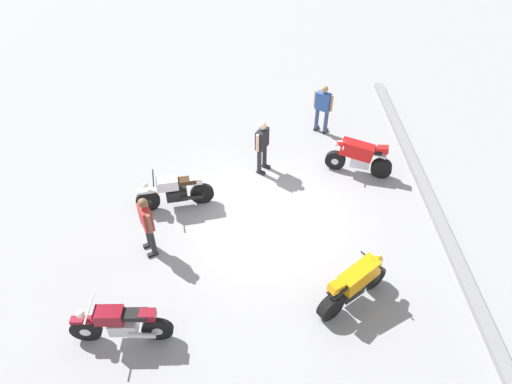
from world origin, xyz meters
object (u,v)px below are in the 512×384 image
object	(u,v)px
person_in_black_shirt	(262,144)
motorcycle_orange_sportbike	(355,283)
person_in_red_shirt	(147,222)
person_in_blue_shirt	(323,106)
motorcycle_red_sportbike	(359,156)
motorcycle_maroon_cruiser	(120,324)
motorcycle_silver_cruiser	(175,192)

from	to	relation	value
person_in_black_shirt	motorcycle_orange_sportbike	bearing A→B (deg)	-38.45
person_in_red_shirt	person_in_blue_shirt	bearing A→B (deg)	-160.38
motorcycle_red_sportbike	motorcycle_maroon_cruiser	distance (m)	7.94
motorcycle_orange_sportbike	motorcycle_red_sportbike	bearing A→B (deg)	42.84
motorcycle_orange_sportbike	motorcycle_silver_cruiser	bearing A→B (deg)	108.15
motorcycle_silver_cruiser	motorcycle_red_sportbike	world-z (taller)	motorcycle_red_sportbike
motorcycle_maroon_cruiser	person_in_black_shirt	size ratio (longest dim) A/B	1.25
motorcycle_silver_cruiser	person_in_black_shirt	distance (m)	2.87
person_in_red_shirt	person_in_black_shirt	xyz separation A→B (m)	(-3.16, 2.77, -0.01)
motorcycle_maroon_cruiser	person_in_blue_shirt	xyz separation A→B (m)	(-7.63, 4.95, 0.45)
motorcycle_silver_cruiser	person_in_blue_shirt	xyz separation A→B (m)	(-3.61, 4.36, 0.45)
motorcycle_silver_cruiser	person_in_red_shirt	size ratio (longest dim) A/B	1.23
person_in_black_shirt	person_in_blue_shirt	distance (m)	2.86
motorcycle_silver_cruiser	motorcycle_orange_sportbike	xyz separation A→B (m)	(3.11, 4.26, 0.07)
person_in_black_shirt	person_in_blue_shirt	size ratio (longest dim) A/B	0.99
motorcycle_maroon_cruiser	person_in_blue_shirt	world-z (taller)	person_in_blue_shirt
person_in_red_shirt	person_in_black_shirt	bearing A→B (deg)	-159.14
motorcycle_orange_sportbike	person_in_blue_shirt	bearing A→B (deg)	53.48
person_in_blue_shirt	person_in_black_shirt	bearing A→B (deg)	168.00
motorcycle_orange_sportbike	motorcycle_maroon_cruiser	bearing A→B (deg)	154.80
motorcycle_maroon_cruiser	motorcycle_red_sportbike	bearing A→B (deg)	-136.77
motorcycle_maroon_cruiser	person_in_blue_shirt	distance (m)	9.10
motorcycle_silver_cruiser	motorcycle_maroon_cruiser	distance (m)	4.06
motorcycle_red_sportbike	person_in_red_shirt	bearing A→B (deg)	45.65
motorcycle_silver_cruiser	motorcycle_orange_sportbike	bearing A→B (deg)	132.76
person_in_blue_shirt	motorcycle_red_sportbike	bearing A→B (deg)	-126.99
motorcycle_maroon_cruiser	person_in_red_shirt	distance (m)	2.47
motorcycle_silver_cruiser	motorcycle_maroon_cruiser	size ratio (longest dim) A/B	0.99
motorcycle_maroon_cruiser	person_in_red_shirt	world-z (taller)	person_in_red_shirt
motorcycle_silver_cruiser	person_in_red_shirt	xyz separation A→B (m)	(1.59, -0.41, 0.44)
motorcycle_red_sportbike	motorcycle_maroon_cruiser	bearing A→B (deg)	60.57
motorcycle_orange_sportbike	person_in_red_shirt	bearing A→B (deg)	126.23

